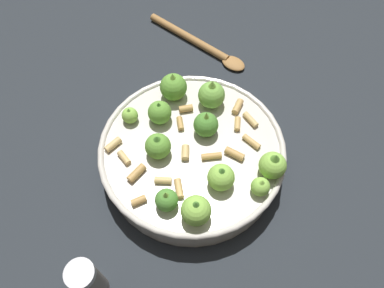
# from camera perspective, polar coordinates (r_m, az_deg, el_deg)

# --- Properties ---
(ground_plane) EXTENTS (2.40, 2.40, 0.00)m
(ground_plane) POSITION_cam_1_polar(r_m,az_deg,el_deg) (0.64, -0.00, -3.02)
(ground_plane) COLOR #23282D
(cooking_pan) EXTENTS (0.31, 0.31, 0.11)m
(cooking_pan) POSITION_cam_1_polar(r_m,az_deg,el_deg) (0.61, 0.09, -1.31)
(cooking_pan) COLOR beige
(cooking_pan) RESTS_ON ground
(pepper_shaker) EXTENTS (0.04, 0.04, 0.10)m
(pepper_shaker) POSITION_cam_1_polar(r_m,az_deg,el_deg) (0.54, -15.89, -19.94)
(pepper_shaker) COLOR gray
(pepper_shaker) RESTS_ON ground
(wooden_spoon) EXTENTS (0.25, 0.11, 0.02)m
(wooden_spoon) POSITION_cam_1_polar(r_m,az_deg,el_deg) (0.82, 1.44, 15.30)
(wooden_spoon) COLOR #9E703D
(wooden_spoon) RESTS_ON ground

